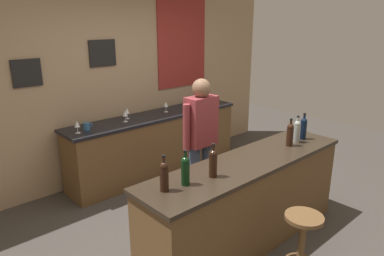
{
  "coord_description": "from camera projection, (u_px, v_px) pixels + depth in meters",
  "views": [
    {
      "loc": [
        -2.58,
        -2.41,
        2.25
      ],
      "look_at": [
        0.02,
        0.45,
        1.05
      ],
      "focal_mm": 33.3,
      "sensor_mm": 36.0,
      "label": 1
    }
  ],
  "objects": [
    {
      "name": "wine_bottle_d",
      "position": [
        290.0,
        134.0,
        3.82
      ],
      "size": [
        0.07,
        0.07,
        0.31
      ],
      "color": "black",
      "rests_on": "bar_counter"
    },
    {
      "name": "bartender",
      "position": [
        201.0,
        138.0,
        4.05
      ],
      "size": [
        0.52,
        0.21,
        1.62
      ],
      "color": "#384766",
      "rests_on": "ground_plane"
    },
    {
      "name": "side_counter",
      "position": [
        157.0,
        144.0,
        5.31
      ],
      "size": [
        2.76,
        0.56,
        0.9
      ],
      "color": "brown",
      "rests_on": "ground_plane"
    },
    {
      "name": "wine_glass_a",
      "position": [
        77.0,
        124.0,
        4.31
      ],
      "size": [
        0.07,
        0.07,
        0.16
      ],
      "color": "silver",
      "rests_on": "side_counter"
    },
    {
      "name": "back_wall",
      "position": [
        117.0,
        79.0,
        5.05
      ],
      "size": [
        6.0,
        0.09,
        2.8
      ],
      "color": "tan",
      "rests_on": "ground_plane"
    },
    {
      "name": "wine_glass_d",
      "position": [
        166.0,
        105.0,
        5.3
      ],
      "size": [
        0.07,
        0.07,
        0.16
      ],
      "color": "silver",
      "rests_on": "side_counter"
    },
    {
      "name": "wine_bottle_e",
      "position": [
        297.0,
        131.0,
        3.93
      ],
      "size": [
        0.07,
        0.07,
        0.31
      ],
      "color": "#999E99",
      "rests_on": "bar_counter"
    },
    {
      "name": "bar_counter",
      "position": [
        247.0,
        202.0,
        3.6
      ],
      "size": [
        2.46,
        0.6,
        0.92
      ],
      "color": "brown",
      "rests_on": "ground_plane"
    },
    {
      "name": "bar_stool",
      "position": [
        302.0,
        239.0,
        3.01
      ],
      "size": [
        0.32,
        0.32,
        0.68
      ],
      "color": "brown",
      "rests_on": "ground_plane"
    },
    {
      "name": "wine_glass_b",
      "position": [
        125.0,
        114.0,
        4.8
      ],
      "size": [
        0.07,
        0.07,
        0.16
      ],
      "color": "silver",
      "rests_on": "side_counter"
    },
    {
      "name": "coffee_mug",
      "position": [
        87.0,
        126.0,
        4.45
      ],
      "size": [
        0.13,
        0.08,
        0.09
      ],
      "color": "#336699",
      "rests_on": "side_counter"
    },
    {
      "name": "wine_bottle_f",
      "position": [
        303.0,
        128.0,
        4.04
      ],
      "size": [
        0.07,
        0.07,
        0.31
      ],
      "color": "black",
      "rests_on": "bar_counter"
    },
    {
      "name": "wine_glass_e",
      "position": [
        205.0,
        98.0,
        5.75
      ],
      "size": [
        0.07,
        0.07,
        0.16
      ],
      "color": "silver",
      "rests_on": "side_counter"
    },
    {
      "name": "wine_bottle_a",
      "position": [
        164.0,
        175.0,
        2.81
      ],
      "size": [
        0.07,
        0.07,
        0.31
      ],
      "color": "black",
      "rests_on": "bar_counter"
    },
    {
      "name": "wine_bottle_b",
      "position": [
        185.0,
        170.0,
        2.92
      ],
      "size": [
        0.07,
        0.07,
        0.31
      ],
      "color": "black",
      "rests_on": "bar_counter"
    },
    {
      "name": "ground_plane",
      "position": [
        217.0,
        226.0,
        4.02
      ],
      "size": [
        10.0,
        10.0,
        0.0
      ],
      "primitive_type": "plane",
      "color": "#423D38"
    },
    {
      "name": "wine_bottle_c",
      "position": [
        213.0,
        162.0,
        3.07
      ],
      "size": [
        0.07,
        0.07,
        0.31
      ],
      "color": "black",
      "rests_on": "bar_counter"
    },
    {
      "name": "wine_glass_c",
      "position": [
        127.0,
        111.0,
        4.94
      ],
      "size": [
        0.07,
        0.07,
        0.16
      ],
      "color": "silver",
      "rests_on": "side_counter"
    }
  ]
}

